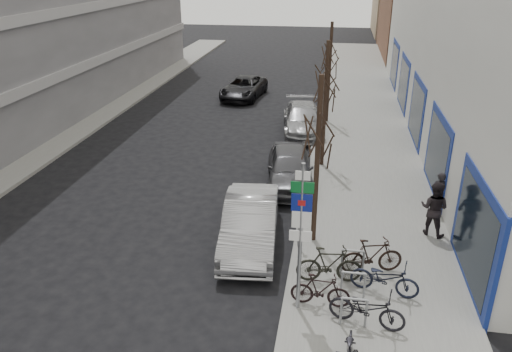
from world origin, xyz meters
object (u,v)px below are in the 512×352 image
(bike_far_curb, at_px, (367,305))
(parked_car_front, at_px, (250,223))
(pedestrian_far, at_px, (434,208))
(bike_near_right, at_px, (321,290))
(tree_near, at_px, (319,122))
(parked_car_back, at_px, (303,119))
(pedestrian_near, at_px, (438,193))
(meter_back, at_px, (317,121))
(bike_near_left, at_px, (350,352))
(meter_mid, at_px, (310,160))
(bike_mid_inner, at_px, (329,264))
(bike_far_inner, at_px, (372,255))
(bike_mid_curb, at_px, (385,275))
(parked_car_mid, at_px, (290,168))
(meter_front, at_px, (299,225))
(bike_rack, at_px, (353,282))
(tree_mid, at_px, (327,75))
(lane_car, at_px, (244,88))
(highway_sign_pole, at_px, (301,230))
(tree_far, at_px, (331,49))

(bike_far_curb, relative_size, parked_car_front, 0.40)
(pedestrian_far, bearing_deg, bike_near_right, 78.00)
(tree_near, xyz_separation_m, bike_near_right, (0.36, -3.33, -3.48))
(tree_near, distance_m, bike_far_curb, 5.38)
(parked_car_back, relative_size, pedestrian_near, 3.20)
(tree_near, relative_size, pedestrian_near, 3.50)
(meter_back, height_order, bike_near_left, meter_back)
(meter_mid, xyz_separation_m, bike_near_left, (1.54, -10.49, -0.25))
(bike_mid_inner, distance_m, bike_far_inner, 1.36)
(meter_mid, relative_size, bike_mid_curb, 0.69)
(bike_mid_inner, height_order, parked_car_mid, parked_car_mid)
(bike_near_right, distance_m, bike_mid_curb, 1.86)
(meter_front, xyz_separation_m, bike_mid_inner, (1.00, -1.73, -0.20))
(bike_mid_inner, relative_size, pedestrian_near, 1.18)
(bike_rack, height_order, bike_near_left, bike_near_left)
(tree_near, bearing_deg, bike_near_left, -78.76)
(tree_mid, relative_size, bike_far_curb, 2.92)
(pedestrian_far, bearing_deg, bike_far_inner, 77.72)
(bike_far_inner, distance_m, lane_car, 20.73)
(bike_far_curb, distance_m, pedestrian_far, 5.42)
(parked_car_front, xyz_separation_m, parked_car_mid, (0.78, 4.82, -0.02))
(parked_car_front, distance_m, pedestrian_near, 6.85)
(meter_back, distance_m, parked_car_back, 1.06)
(tree_near, relative_size, bike_mid_inner, 2.97)
(tree_mid, xyz_separation_m, bike_mid_inner, (0.55, -8.73, -3.39))
(meter_front, distance_m, parked_car_back, 11.76)
(parked_car_back, height_order, pedestrian_near, pedestrian_near)
(meter_back, height_order, pedestrian_near, pedestrian_near)
(bike_near_left, bearing_deg, lane_car, 109.71)
(pedestrian_near, bearing_deg, meter_back, -72.86)
(meter_mid, bearing_deg, bike_near_right, -84.42)
(meter_mid, relative_size, meter_back, 1.00)
(highway_sign_pole, distance_m, tree_far, 16.59)
(tree_mid, relative_size, bike_mid_inner, 2.97)
(meter_front, height_order, bike_mid_curb, meter_front)
(bike_near_right, distance_m, parked_car_mid, 7.92)
(tree_mid, distance_m, meter_mid, 3.55)
(bike_near_left, distance_m, lane_car, 24.25)
(bike_rack, bearing_deg, bike_near_right, -152.70)
(highway_sign_pole, distance_m, bike_mid_curb, 3.01)
(bike_far_inner, xyz_separation_m, lane_car, (-7.35, 19.38, -0.02))
(meter_mid, bearing_deg, lane_car, 111.95)
(highway_sign_pole, height_order, pedestrian_near, highway_sign_pole)
(highway_sign_pole, xyz_separation_m, tree_far, (0.20, 16.51, 1.65))
(bike_near_left, xyz_separation_m, bike_far_inner, (0.65, 3.92, 0.04))
(meter_back, height_order, bike_mid_inner, meter_back)
(meter_back, relative_size, bike_near_left, 0.76)
(tree_mid, xyz_separation_m, bike_near_left, (1.09, -11.99, -3.44))
(bike_far_inner, distance_m, pedestrian_far, 3.32)
(pedestrian_near, bearing_deg, tree_far, -81.27)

